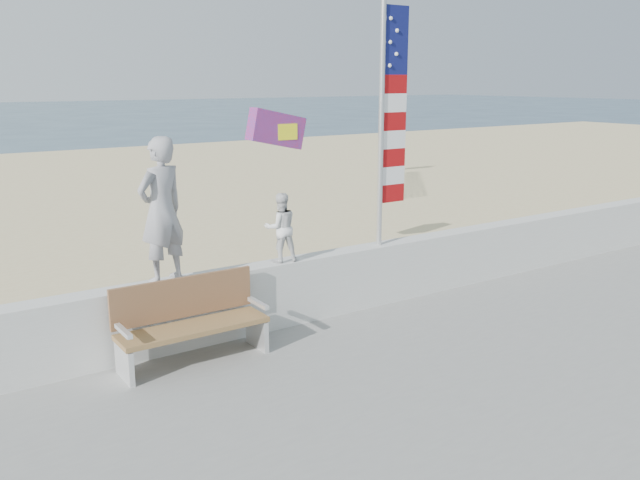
{
  "coord_description": "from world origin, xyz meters",
  "views": [
    {
      "loc": [
        -4.85,
        -5.65,
        3.49
      ],
      "look_at": [
        0.2,
        1.8,
        1.35
      ],
      "focal_mm": 38.0,
      "sensor_mm": 36.0,
      "label": 1
    }
  ],
  "objects_px": {
    "adult": "(161,210)",
    "flag": "(388,115)",
    "child": "(281,228)",
    "bench": "(190,320)"
  },
  "relations": [
    {
      "from": "adult",
      "to": "flag",
      "type": "distance_m",
      "value": 3.64
    },
    {
      "from": "child",
      "to": "adult",
      "type": "bearing_deg",
      "value": 12.38
    },
    {
      "from": "adult",
      "to": "child",
      "type": "xyz_separation_m",
      "value": [
        1.66,
        0.0,
        -0.41
      ]
    },
    {
      "from": "bench",
      "to": "flag",
      "type": "distance_m",
      "value": 4.11
    },
    {
      "from": "child",
      "to": "flag",
      "type": "relative_size",
      "value": 0.27
    },
    {
      "from": "adult",
      "to": "flag",
      "type": "xyz_separation_m",
      "value": [
        3.49,
        -0.0,
        1.03
      ]
    },
    {
      "from": "child",
      "to": "flag",
      "type": "bearing_deg",
      "value": -167.63
    },
    {
      "from": "child",
      "to": "bench",
      "type": "xyz_separation_m",
      "value": [
        -1.55,
        -0.45,
        -0.86
      ]
    },
    {
      "from": "adult",
      "to": "bench",
      "type": "relative_size",
      "value": 0.98
    },
    {
      "from": "child",
      "to": "bench",
      "type": "relative_size",
      "value": 0.52
    }
  ]
}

